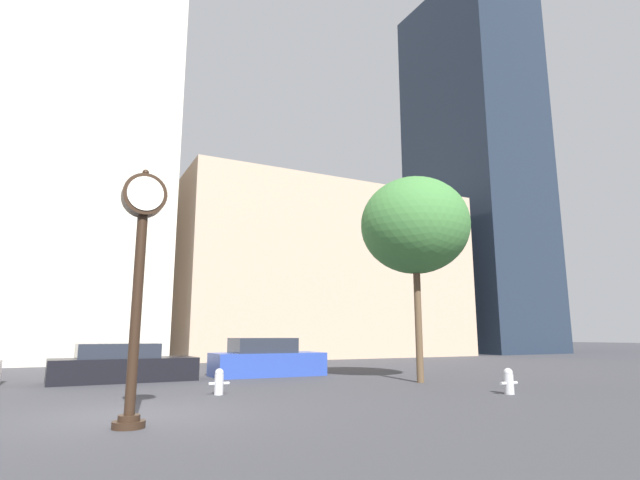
# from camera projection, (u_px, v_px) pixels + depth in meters

# --- Properties ---
(ground_plane) EXTENTS (200.00, 200.00, 0.00)m
(ground_plane) POSITION_uv_depth(u_px,v_px,m) (128.00, 416.00, 9.86)
(ground_plane) COLOR #38383D
(building_tall_tower) EXTENTS (12.75, 12.00, 39.15)m
(building_tall_tower) POSITION_uv_depth(u_px,v_px,m) (71.00, 63.00, 33.51)
(building_tall_tower) COLOR beige
(building_tall_tower) RESTS_ON ground_plane
(building_storefront_row) EXTENTS (21.72, 12.00, 12.35)m
(building_storefront_row) POSITION_uv_depth(u_px,v_px,m) (314.00, 275.00, 39.16)
(building_storefront_row) COLOR tan
(building_storefront_row) RESTS_ON ground_plane
(building_glass_modern) EXTENTS (8.42, 12.00, 35.68)m
(building_glass_modern) POSITION_uv_depth(u_px,v_px,m) (473.00, 167.00, 49.14)
(building_glass_modern) COLOR #1E2838
(building_glass_modern) RESTS_ON ground_plane
(street_clock) EXTENTS (0.79, 0.55, 4.63)m
(street_clock) POSITION_uv_depth(u_px,v_px,m) (140.00, 256.00, 9.08)
(street_clock) COLOR black
(street_clock) RESTS_ON ground_plane
(car_black) EXTENTS (4.80, 2.02, 1.28)m
(car_black) POSITION_uv_depth(u_px,v_px,m) (122.00, 365.00, 17.11)
(car_black) COLOR black
(car_black) RESTS_ON ground_plane
(car_blue) EXTENTS (4.32, 2.00, 1.45)m
(car_blue) POSITION_uv_depth(u_px,v_px,m) (266.00, 360.00, 19.50)
(car_blue) COLOR #28429E
(car_blue) RESTS_ON ground_plane
(fire_hydrant_near) EXTENTS (0.59, 0.26, 0.69)m
(fire_hydrant_near) POSITION_uv_depth(u_px,v_px,m) (509.00, 381.00, 13.46)
(fire_hydrant_near) COLOR #B7B7BC
(fire_hydrant_near) RESTS_ON ground_plane
(fire_hydrant_far) EXTENTS (0.56, 0.24, 0.69)m
(fire_hydrant_far) POSITION_uv_depth(u_px,v_px,m) (219.00, 381.00, 13.31)
(fire_hydrant_far) COLOR #B7B7BC
(fire_hydrant_far) RESTS_ON ground_plane
(bare_tree) EXTENTS (3.82, 3.82, 7.10)m
(bare_tree) POSITION_uv_depth(u_px,v_px,m) (415.00, 226.00, 17.65)
(bare_tree) COLOR brown
(bare_tree) RESTS_ON ground_plane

